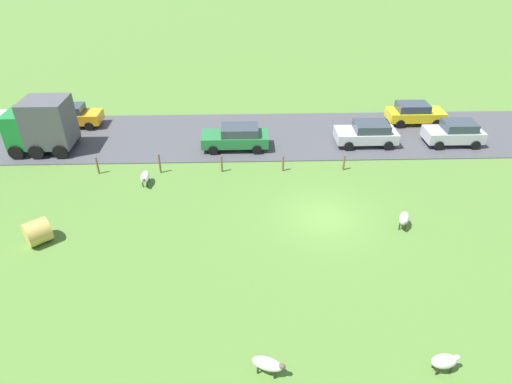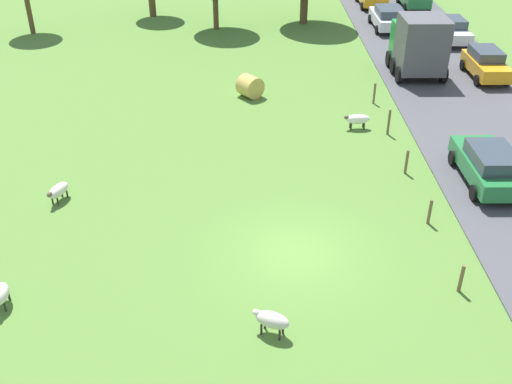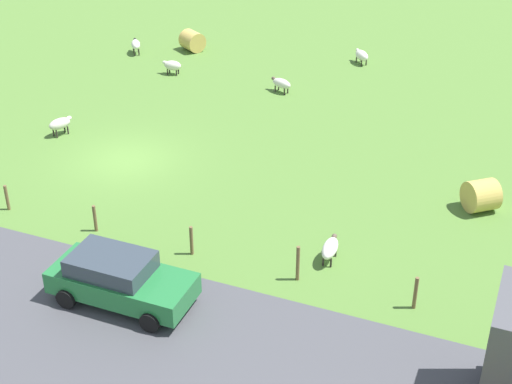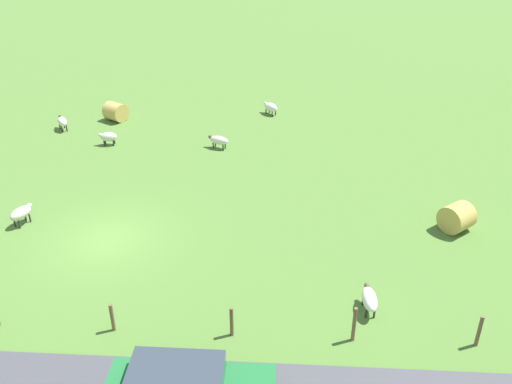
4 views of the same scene
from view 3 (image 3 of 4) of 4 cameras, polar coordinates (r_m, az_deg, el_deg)
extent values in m
plane|color=#517A33|center=(32.53, -9.60, 2.37)|extent=(160.00, 160.00, 0.00)
ellipsoid|color=silver|center=(42.38, 7.87, 10.03)|extent=(1.12, 1.10, 0.52)
ellipsoid|color=silver|center=(42.75, 7.56, 10.40)|extent=(0.31, 0.31, 0.20)
cylinder|color=#2D2823|center=(42.67, 7.48, 9.72)|extent=(0.07, 0.07, 0.28)
cylinder|color=#2D2823|center=(42.80, 7.82, 9.76)|extent=(0.07, 0.07, 0.28)
cylinder|color=#2D2823|center=(42.20, 7.85, 9.45)|extent=(0.07, 0.07, 0.28)
cylinder|color=#2D2823|center=(42.33, 8.20, 9.49)|extent=(0.07, 0.07, 0.28)
ellipsoid|color=beige|center=(35.02, -14.40, 4.94)|extent=(1.15, 0.87, 0.49)
ellipsoid|color=silver|center=(35.19, -13.74, 5.35)|extent=(0.31, 0.27, 0.20)
cylinder|color=#2D2823|center=(35.40, -14.05, 4.62)|extent=(0.07, 0.07, 0.37)
cylinder|color=#2D2823|center=(35.19, -13.82, 4.48)|extent=(0.07, 0.07, 0.37)
cylinder|color=#2D2823|center=(35.16, -14.83, 4.32)|extent=(0.07, 0.07, 0.37)
cylinder|color=#2D2823|center=(34.95, -14.61, 4.18)|extent=(0.07, 0.07, 0.37)
ellipsoid|color=silver|center=(38.37, 1.91, 8.08)|extent=(0.83, 1.20, 0.46)
ellipsoid|color=brown|center=(38.65, 1.33, 8.43)|extent=(0.26, 0.31, 0.20)
cylinder|color=#2D2823|center=(38.59, 1.44, 7.70)|extent=(0.07, 0.07, 0.30)
cylinder|color=#2D2823|center=(38.77, 1.69, 7.80)|extent=(0.07, 0.07, 0.30)
cylinder|color=#2D2823|center=(38.22, 2.12, 7.45)|extent=(0.07, 0.07, 0.30)
cylinder|color=#2D2823|center=(38.40, 2.38, 7.56)|extent=(0.07, 0.07, 0.30)
ellipsoid|color=silver|center=(43.94, -8.94, 10.79)|extent=(1.14, 0.98, 0.48)
ellipsoid|color=black|center=(44.38, -8.99, 11.13)|extent=(0.32, 0.29, 0.20)
cylinder|color=#2D2823|center=(44.33, -9.10, 10.45)|extent=(0.07, 0.07, 0.36)
cylinder|color=#2D2823|center=(44.34, -8.75, 10.49)|extent=(0.07, 0.07, 0.36)
cylinder|color=#2D2823|center=(43.79, -9.05, 10.20)|extent=(0.07, 0.07, 0.36)
cylinder|color=#2D2823|center=(43.80, -8.71, 10.23)|extent=(0.07, 0.07, 0.36)
ellipsoid|color=silver|center=(40.81, -6.22, 9.34)|extent=(0.60, 0.97, 0.51)
ellipsoid|color=silver|center=(40.93, -6.80, 9.54)|extent=(0.21, 0.28, 0.20)
cylinder|color=#2D2823|center=(40.90, -6.60, 8.85)|extent=(0.07, 0.07, 0.30)
cylinder|color=#2D2823|center=(41.14, -6.45, 9.00)|extent=(0.07, 0.07, 0.30)
cylinder|color=#2D2823|center=(40.72, -5.93, 8.79)|extent=(0.07, 0.07, 0.30)
cylinder|color=#2D2823|center=(40.96, -5.79, 8.93)|extent=(0.07, 0.07, 0.30)
ellipsoid|color=white|center=(25.75, 5.52, -4.19)|extent=(1.20, 0.55, 0.48)
ellipsoid|color=brown|center=(26.15, 5.84, -3.33)|extent=(0.27, 0.19, 0.20)
cylinder|color=#2D2823|center=(26.23, 5.38, -4.38)|extent=(0.07, 0.07, 0.33)
cylinder|color=#2D2823|center=(26.19, 5.94, -4.48)|extent=(0.07, 0.07, 0.33)
cylinder|color=#2D2823|center=(25.72, 5.02, -5.16)|extent=(0.07, 0.07, 0.33)
cylinder|color=#2D2823|center=(25.67, 5.59, -5.27)|extent=(0.07, 0.07, 0.33)
cylinder|color=tan|center=(29.57, 16.39, -0.25)|extent=(1.61, 1.60, 1.20)
cylinder|color=tan|center=(44.09, -4.75, 11.14)|extent=(1.55, 1.57, 1.11)
cylinder|color=brown|center=(29.87, -18.04, -0.40)|extent=(0.12, 0.12, 1.02)
cylinder|color=brown|center=(27.77, -11.89, -1.93)|extent=(0.12, 0.12, 1.04)
cylinder|color=brown|center=(26.04, -4.83, -3.62)|extent=(0.12, 0.12, 1.10)
cylinder|color=brown|center=(24.75, 3.13, -5.32)|extent=(0.12, 0.12, 1.29)
cylinder|color=brown|center=(24.10, 11.78, -7.36)|extent=(0.12, 0.12, 1.15)
cylinder|color=black|center=(22.46, 18.16, -11.86)|extent=(0.30, 0.96, 0.96)
cube|color=#237238|center=(24.08, -9.90, -6.68)|extent=(1.88, 4.48, 0.72)
cube|color=#333D47|center=(23.86, -10.73, -5.26)|extent=(1.65, 2.47, 0.56)
cylinder|color=black|center=(24.32, -5.73, -6.96)|extent=(0.22, 0.64, 0.64)
cylinder|color=black|center=(23.06, -7.89, -9.57)|extent=(0.22, 0.64, 0.64)
cylinder|color=black|center=(25.60, -11.56, -5.36)|extent=(0.22, 0.64, 0.64)
cylinder|color=black|center=(24.40, -13.92, -7.71)|extent=(0.22, 0.64, 0.64)
camera|label=1|loc=(44.25, 8.03, 28.16)|focal=30.44mm
camera|label=2|loc=(41.23, -31.90, 22.90)|focal=41.39mm
camera|label=4|loc=(10.83, -32.47, 11.72)|focal=38.55mm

